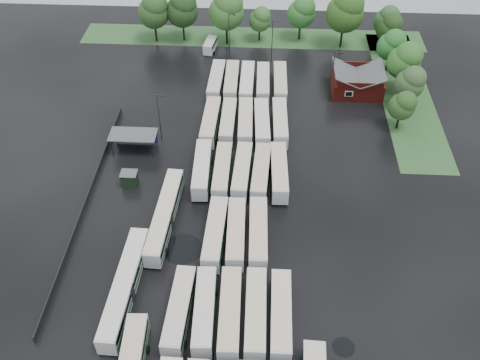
{
  "coord_description": "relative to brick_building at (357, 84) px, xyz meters",
  "views": [
    {
      "loc": [
        5.41,
        -51.05,
        60.4
      ],
      "look_at": [
        2.0,
        12.0,
        2.5
      ],
      "focal_mm": 40.0,
      "sensor_mm": 36.0,
      "label": 1
    }
  ],
  "objects": [
    {
      "name": "tree_north_2",
      "position": [
        -27.51,
        18.45,
        6.54
      ],
      "size": [
        7.89,
        7.89,
        13.07
      ],
      "color": "black",
      "rests_on": "ground"
    },
    {
      "name": "lamp_post_back_w",
      "position": [
        -26.58,
        12.69,
        4.02
      ],
      "size": [
        1.56,
        0.3,
        10.14
      ],
      "color": "#2D2D30",
      "rests_on": "ground"
    },
    {
      "name": "tree_north_4",
      "position": [
        -10.75,
        21.69,
        4.92
      ],
      "size": [
        6.37,
        6.37,
        10.55
      ],
      "color": "black",
      "rests_on": "ground"
    },
    {
      "name": "bus_r5c2",
      "position": [
        -22.18,
        -0.98,
        0.06
      ],
      "size": [
        2.71,
        12.56,
        3.49
      ],
      "rotation": [
        0.0,
        0.0,
        -0.0
      ],
      "color": "silver",
      "rests_on": "ground"
    },
    {
      "name": "bus_r1c4",
      "position": [
        -15.48,
        -55.2,
        0.03
      ],
      "size": [
        2.67,
        12.38,
        3.44
      ],
      "rotation": [
        0.0,
        0.0,
        -0.0
      ],
      "color": "silver",
      "rests_on": "ground"
    },
    {
      "name": "grass_strip_east",
      "position": [
        10.0,
        0.03,
        -1.86
      ],
      "size": [
        10.0,
        50.0,
        0.01
      ],
      "primitive_type": "cube",
      "color": "#305C2C",
      "rests_on": "ground"
    },
    {
      "name": "bus_r1c3",
      "position": [
        -18.69,
        -55.13,
        0.05
      ],
      "size": [
        2.81,
        12.53,
        3.48
      ],
      "rotation": [
        0.0,
        0.0,
        0.01
      ],
      "color": "silver",
      "rests_on": "ground"
    },
    {
      "name": "bus_r3c4",
      "position": [
        -15.71,
        -27.83,
        0.04
      ],
      "size": [
        3.06,
        12.52,
        3.46
      ],
      "rotation": [
        0.0,
        0.0,
        0.03
      ],
      "color": "silver",
      "rests_on": "ground"
    },
    {
      "name": "bus_r3c0",
      "position": [
        -28.46,
        -27.78,
        0.04
      ],
      "size": [
        3.07,
        12.54,
        3.47
      ],
      "rotation": [
        0.0,
        0.0,
        0.03
      ],
      "color": "silver",
      "rests_on": "ground"
    },
    {
      "name": "tree_north_5",
      "position": [
        -1.41,
        18.33,
        7.0
      ],
      "size": [
        8.32,
        8.32,
        13.78
      ],
      "color": "black",
      "rests_on": "ground"
    },
    {
      "name": "bus_r1c0",
      "position": [
        -28.47,
        -55.18,
        0.01
      ],
      "size": [
        3.07,
        12.34,
        3.41
      ],
      "rotation": [
        0.0,
        0.0,
        -0.04
      ],
      "color": "silver",
      "rests_on": "ground"
    },
    {
      "name": "grass_strip_north",
      "position": [
        -22.0,
        22.03,
        -1.86
      ],
      "size": [
        80.0,
        10.0,
        0.01
      ],
      "primitive_type": "cube",
      "color": "#305C2C",
      "rests_on": "ground"
    },
    {
      "name": "bus_r5c1",
      "position": [
        -25.34,
        -0.68,
        0.03
      ],
      "size": [
        2.75,
        12.42,
        3.45
      ],
      "rotation": [
        0.0,
        0.0,
        0.01
      ],
      "color": "silver",
      "rests_on": "ground"
    },
    {
      "name": "bus_r2c2",
      "position": [
        -22.0,
        -41.66,
        0.0
      ],
      "size": [
        2.9,
        12.26,
        3.4
      ],
      "rotation": [
        0.0,
        0.0,
        0.03
      ],
      "color": "silver",
      "rests_on": "ground"
    },
    {
      "name": "artic_bus_west_c",
      "position": [
        -36.21,
        -51.92,
        0.04
      ],
      "size": [
        3.31,
        18.58,
        3.43
      ],
      "rotation": [
        0.0,
        0.0,
        -0.04
      ],
      "color": "silver",
      "rests_on": "ground"
    },
    {
      "name": "puddle_3",
      "position": [
        -20.09,
        -43.49,
        -1.86
      ],
      "size": [
        3.74,
        3.74,
        0.01
      ],
      "primitive_type": "cylinder",
      "color": "black",
      "rests_on": "ground"
    },
    {
      "name": "bus_r5c0",
      "position": [
        -28.43,
        -0.72,
        0.05
      ],
      "size": [
        2.95,
        12.55,
        3.48
      ],
      "rotation": [
        0.0,
        0.0,
        -0.02
      ],
      "color": "silver",
      "rests_on": "ground"
    },
    {
      "name": "lamp_post_nw",
      "position": [
        -36.85,
        -17.79,
        3.71
      ],
      "size": [
        1.48,
        0.29,
        9.61
      ],
      "color": "#2D2D30",
      "rests_on": "ground"
    },
    {
      "name": "bus_r3c1",
      "position": [
        -25.08,
        -28.08,
        -0.01
      ],
      "size": [
        2.62,
        12.16,
        3.38
      ],
      "rotation": [
        0.0,
        0.0,
        -0.0
      ],
      "color": "silver",
      "rests_on": "ground"
    },
    {
      "name": "wash_shed",
      "position": [
        -41.2,
        -20.74,
        1.12
      ],
      "size": [
        8.2,
        4.2,
        3.58
      ],
      "color": "#2D2D30",
      "rests_on": "ground"
    },
    {
      "name": "tree_north_1",
      "position": [
        -37.67,
        19.77,
        5.87
      ],
      "size": [
        7.26,
        7.26,
        12.02
      ],
      "color": "black",
      "rests_on": "ground"
    },
    {
      "name": "brick_building",
      "position": [
        0.0,
        0.0,
        0.0
      ],
      "size": [
        10.07,
        8.6,
        5.39
      ],
      "color": "maroon",
      "rests_on": "ground"
    },
    {
      "name": "bus_r2c3",
      "position": [
        -18.76,
        -41.53,
        0.04
      ],
      "size": [
        2.97,
        12.54,
        3.47
      ],
      "rotation": [
        0.0,
        0.0,
        0.03
      ],
      "color": "silver",
      "rests_on": "ground"
    },
    {
      "name": "minibus",
      "position": [
        -31.23,
        15.21,
        -0.51
      ],
      "size": [
        2.87,
        5.85,
        2.45
      ],
      "rotation": [
        0.0,
        0.0,
        -0.15
      ],
      "color": "silver",
      "rests_on": "ground"
    },
    {
      "name": "tree_north_6",
      "position": [
        8.24,
        20.02,
        4.26
      ],
      "size": [
        5.75,
        5.75,
        9.52
      ],
      "color": "black",
      "rests_on": "ground"
    },
    {
      "name": "bus_r4c1",
      "position": [
        -25.08,
        -14.33,
        -0.03
      ],
      "size": [
        2.61,
        11.99,
        3.33
      ],
      "rotation": [
        0.0,
        0.0,
        -0.01
      ],
      "color": "silver",
      "rests_on": "ground"
    },
    {
      "name": "bus_r2c1",
      "position": [
        -25.03,
        -41.86,
        0.05
      ],
      "size": [
        3.02,
        12.61,
        3.49
      ],
      "rotation": [
        0.0,
        0.0,
        -0.03
      ],
      "color": "silver",
      "rests_on": "ground"
    },
    {
      "name": "tree_north_3",
      "position": [
        -20.12,
        20.57,
        3.49
      ],
      "size": [
        5.03,
        5.03,
        8.33
      ],
      "color": "black",
      "rests_on": "ground"
    },
    {
      "name": "bus_r5c4",
      "position": [
        -15.51,
        -0.54,
        0.02
      ],
      "size": [
        2.79,
        12.36,
        3.43
      ],
      "rotation": [
        0.0,
        0.0,
        0.01
      ],
      "color": "silver",
      "rests_on": "ground"
    },
    {
      "name": "tree_east_4",
      "position": [
        8.4,
        16.8,
        4.1
      ],
      "size": [
        5.61,
        5.6,
        9.28
      ],
      "color": "#382319",
      "rests_on": "ground"
    },
    {
      "name": "tree_east_2",
      "position": [
        8.78,
        0.61,
        5.25
      ],
      "size": [
        6.68,
        6.68,
        11.06
      ],
      "color": "#2D2214",
      "rests_on": "ground"
    },
    {
      "name": "puddle_2",
      "position": [
        -29.77,
        -43.47,
        -1.86
      ],
      "size": [
        5.92,
        5.92,
        0.01
      ],
      "primitive_type": "cylinder",
      "color": "black",
      "rests_on": "ground"
    },
    {
      "name": "utility_hut",
      "position": [
        -40.2,
        -30.17,
        -0.55
      ],
      "size": [
        2.7,
        2.2,
        2.62
      ],
      "color": "black",
      "rests_on": "ground"
    },
    {
      "name": "bus_r3c2",
      "position": [
        -21.82,
        -27.92,
        -0.0
      ],
      "size": [
        3.08,
        12.28,
        3.39
      ],
      "rotation": [
        0.0,
        0.0,
        -0.04
      ],
      "color": "silver",
      "rests_on": "ground"
    },
    {
      "name": "bus_r3c3",
      "position": [
        -18.7,
        -28.04,
        0.01
      ],
      "size": [
        3.2,
        12.36,
        3.41
      ],
      "rotation": [
        0.0,
        0.0,
        -0.05
      ],
      "color": "silver",
      "rests_on": "ground"
    },
    {
      "name": "lamp_post_ne",
      "position": [
        -5.58,
        -3.74,
        4.47
      ],
      "size": [
        1.68,
        0.33,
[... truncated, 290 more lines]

